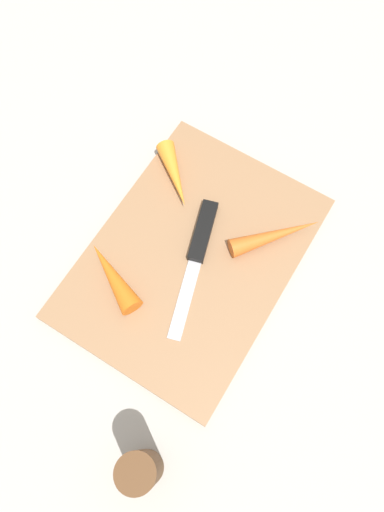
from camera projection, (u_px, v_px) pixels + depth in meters
name	position (u px, v px, depth m)	size (l,w,h in m)	color
ground_plane	(192.00, 259.00, 0.69)	(1.40, 1.40, 0.00)	#ADA8A0
cutting_board	(192.00, 258.00, 0.68)	(0.36, 0.26, 0.01)	#99704C
knife	(201.00, 240.00, 0.68)	(0.20, 0.08, 0.01)	#B7B7BC
carrot_shortest	(175.00, 175.00, 0.71)	(0.03, 0.03, 0.10)	orange
carrot_longest	(275.00, 235.00, 0.67)	(0.03, 0.03, 0.13)	orange
carrot_medium	(113.00, 276.00, 0.65)	(0.03, 0.03, 0.11)	orange
pepper_grinder	(141.00, 470.00, 0.53)	(0.04, 0.04, 0.13)	brown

